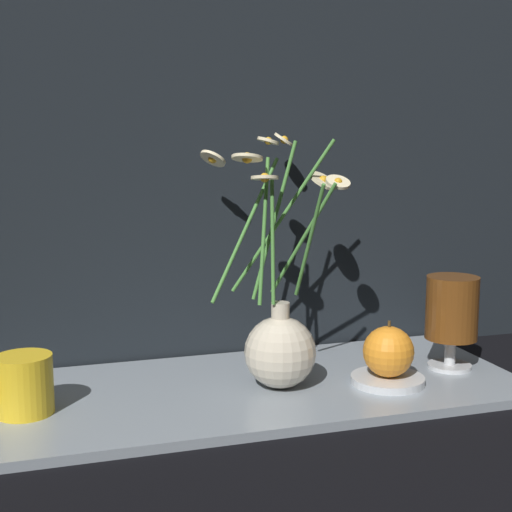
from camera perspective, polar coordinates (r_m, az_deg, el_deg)
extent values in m
plane|color=black|center=(0.97, -0.68, -10.96)|extent=(6.00, 6.00, 0.00)
cube|color=gray|center=(0.97, -0.68, -10.63)|extent=(0.74, 0.31, 0.01)
sphere|color=beige|center=(0.95, 1.95, -7.69)|extent=(0.10, 0.10, 0.10)
cylinder|color=beige|center=(0.94, 1.96, -4.67)|extent=(0.02, 0.02, 0.03)
cylinder|color=#4C8E3D|center=(0.94, 1.47, 2.84)|extent=(0.06, 0.01, 0.21)
cylinder|color=beige|center=(0.97, 0.99, 9.20)|extent=(0.03, 0.03, 0.01)
sphere|color=gold|center=(0.97, 0.99, 9.20)|extent=(0.01, 0.01, 0.01)
cylinder|color=#4C8E3D|center=(0.99, 2.13, 3.15)|extent=(0.14, 0.06, 0.21)
cylinder|color=beige|center=(1.05, 2.27, 9.27)|extent=(0.04, 0.04, 0.02)
sphere|color=gold|center=(1.05, 2.27, 9.27)|extent=(0.01, 0.01, 0.01)
cylinder|color=#4C8E3D|center=(0.92, 0.63, 2.03)|extent=(0.03, 0.05, 0.19)
cylinder|color=beige|center=(0.92, -0.73, 7.87)|extent=(0.06, 0.06, 0.01)
sphere|color=gold|center=(0.92, -0.73, 7.87)|extent=(0.01, 0.01, 0.01)
cylinder|color=#4C8E3D|center=(0.94, 4.29, 1.11)|extent=(0.01, 0.09, 0.16)
cylinder|color=beige|center=(0.95, 6.58, 5.90)|extent=(0.03, 0.03, 0.02)
sphere|color=gold|center=(0.95, 6.58, 5.90)|extent=(0.01, 0.01, 0.01)
cylinder|color=#4C8E3D|center=(0.92, 1.34, 1.21)|extent=(0.01, 0.03, 0.16)
cylinder|color=beige|center=(0.91, 0.70, 6.28)|extent=(0.04, 0.04, 0.01)
sphere|color=gold|center=(0.91, 0.70, 6.28)|extent=(0.01, 0.01, 0.01)
cylinder|color=#4C8E3D|center=(0.96, -0.83, 2.22)|extent=(0.12, 0.07, 0.19)
cylinder|color=beige|center=(1.00, -3.47, 7.79)|extent=(0.05, 0.05, 0.02)
sphere|color=gold|center=(1.00, -3.47, 7.79)|extent=(0.01, 0.01, 0.01)
cylinder|color=#4C8E3D|center=(0.96, 3.74, 1.30)|extent=(0.06, 0.09, 0.16)
cylinder|color=beige|center=(1.00, 5.40, 6.02)|extent=(0.05, 0.05, 0.03)
sphere|color=gold|center=(1.00, 5.40, 6.02)|extent=(0.01, 0.01, 0.01)
cylinder|color=yellow|center=(0.91, -18.04, -9.76)|extent=(0.07, 0.07, 0.07)
cylinder|color=silver|center=(1.08, 15.22, -8.49)|extent=(0.06, 0.06, 0.01)
cylinder|color=silver|center=(1.07, 15.27, -7.36)|extent=(0.02, 0.02, 0.04)
cylinder|color=brown|center=(1.05, 15.41, -4.01)|extent=(0.07, 0.07, 0.09)
cylinder|color=silver|center=(0.99, 10.48, -9.71)|extent=(0.10, 0.10, 0.01)
sphere|color=orange|center=(0.98, 10.55, -7.53)|extent=(0.07, 0.07, 0.07)
cylinder|color=#4C3819|center=(0.97, 10.61, -5.36)|extent=(0.00, 0.00, 0.01)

